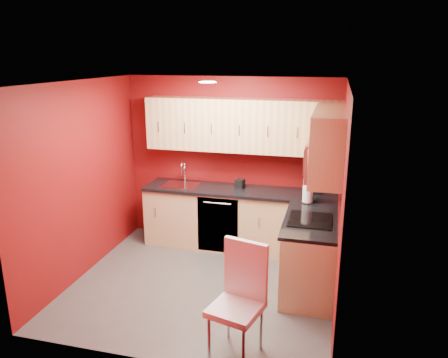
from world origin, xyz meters
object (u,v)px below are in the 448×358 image
at_px(sink, 181,183).
at_px(napkin_holder, 240,184).
at_px(coffee_maker, 313,182).
at_px(paper_towel, 308,191).
at_px(microwave, 324,159).
at_px(dining_chair, 236,303).

relative_size(sink, napkin_holder, 4.00).
bearing_deg(coffee_maker, paper_towel, -103.32).
relative_size(microwave, dining_chair, 0.69).
xyz_separation_m(microwave, sink, (-2.09, 1.00, -0.72)).
xyz_separation_m(napkin_holder, paper_towel, (1.01, -0.42, 0.09)).
relative_size(coffee_maker, napkin_holder, 2.36).
distance_m(sink, coffee_maker, 1.95).
bearing_deg(microwave, napkin_holder, 138.36).
xyz_separation_m(sink, napkin_holder, (0.89, 0.06, 0.03)).
distance_m(microwave, paper_towel, 0.90).
bearing_deg(dining_chair, microwave, 78.53).
height_order(microwave, sink, microwave).
bearing_deg(dining_chair, napkin_holder, 116.50).
distance_m(napkin_holder, dining_chair, 2.55).
bearing_deg(sink, dining_chair, -59.77).
bearing_deg(paper_towel, napkin_holder, 157.48).
height_order(sink, coffee_maker, sink).
distance_m(sink, dining_chair, 2.81).
relative_size(coffee_maker, paper_towel, 0.97).
bearing_deg(microwave, sink, 154.40).
height_order(napkin_holder, dining_chair, dining_chair).
bearing_deg(coffee_maker, napkin_holder, 174.25).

